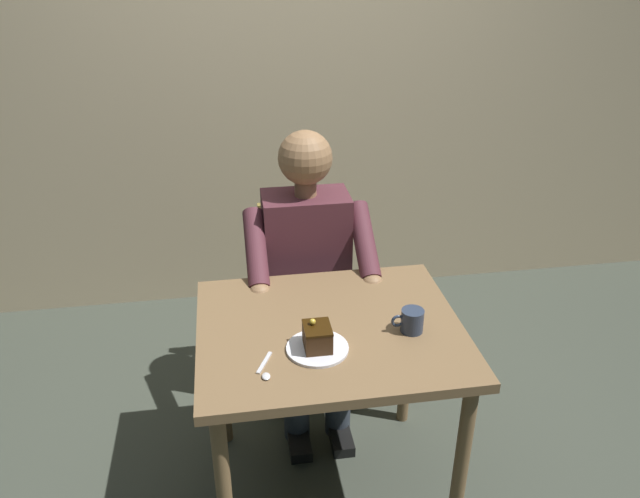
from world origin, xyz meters
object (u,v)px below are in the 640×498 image
cake_slice (317,337)px  coffee_cup (412,320)px  chair (304,292)px  dessert_spoon (265,370)px  dining_table (330,351)px  seated_person (309,276)px

cake_slice → coffee_cup: 0.33m
chair → cake_slice: 0.87m
chair → dessert_spoon: 0.97m
dining_table → chair: (0.00, -0.69, -0.17)m
chair → dessert_spoon: bearing=75.1°
seated_person → dessert_spoon: bearing=71.8°
dining_table → seated_person: (0.00, -0.52, 0.01)m
dining_table → dessert_spoon: size_ratio=6.46×
seated_person → cake_slice: 0.66m
chair → dessert_spoon: chair is taller
seated_person → coffee_cup: (-0.27, 0.59, 0.13)m
chair → coffee_cup: 0.86m
dessert_spoon → cake_slice: bearing=-154.5°
cake_slice → dessert_spoon: (0.18, 0.08, -0.05)m
dining_table → seated_person: 0.52m
dining_table → chair: 0.71m
cake_slice → dessert_spoon: cake_slice is taller
dining_table → coffee_cup: bearing=165.7°
chair → coffee_cup: bearing=109.4°
dining_table → chair: bearing=-90.0°
dining_table → seated_person: seated_person is taller
cake_slice → dessert_spoon: size_ratio=0.74×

